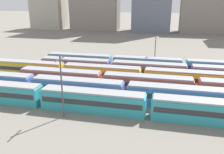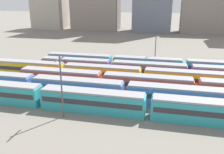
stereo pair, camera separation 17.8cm
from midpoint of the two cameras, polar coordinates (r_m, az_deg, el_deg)
ground_plane at (r=57.03m, az=-12.15°, el=-1.08°), size 600.00×600.00×0.00m
train_track_0 at (r=39.98m, az=22.56°, el=-7.71°), size 93.60×3.06×3.75m
train_track_2 at (r=49.01m, az=8.52°, el=-1.72°), size 55.80×3.06×3.75m
train_track_3 at (r=54.03m, az=7.41°, el=0.23°), size 74.70×3.06×3.75m
train_track_4 at (r=59.10m, az=18.03°, el=1.04°), size 74.70×3.06×3.75m
train_track_5 at (r=65.44m, az=25.19°, el=1.80°), size 93.60×3.06×3.75m
catenary_pole_0 at (r=38.21m, az=-11.88°, el=-1.61°), size 0.24×3.20×10.35m
catenary_pole_1 at (r=65.82m, az=10.38°, el=6.05°), size 0.24×3.20×8.80m
distant_building_0 at (r=162.79m, az=-14.58°, el=14.88°), size 19.45×15.77×21.28m
distant_building_3 at (r=146.75m, az=22.09°, el=14.19°), size 29.36×13.87×22.95m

